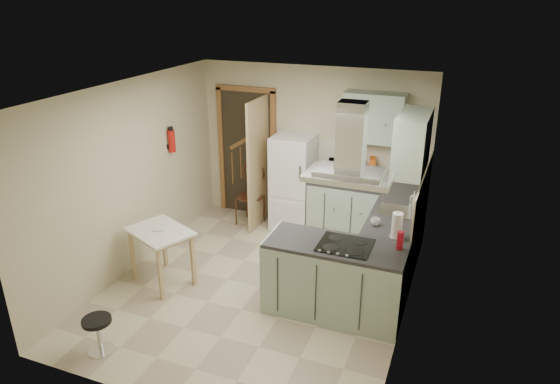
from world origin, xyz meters
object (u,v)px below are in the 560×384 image
at_px(bentwood_chair, 250,196).
at_px(peninsula, 335,279).
at_px(extractor_hood, 349,176).
at_px(stool, 99,335).
at_px(drop_leaf_table, 162,256).
at_px(fridge, 293,183).
at_px(microwave, 346,171).

bearing_deg(bentwood_chair, peninsula, -37.47).
distance_m(extractor_hood, stool, 3.08).
bearing_deg(peninsula, drop_leaf_table, -176.06).
bearing_deg(stool, extractor_hood, 35.15).
xyz_separation_m(peninsula, bentwood_chair, (-1.91, 1.85, 0.01)).
xyz_separation_m(drop_leaf_table, bentwood_chair, (0.32, 2.01, 0.10)).
bearing_deg(extractor_hood, fridge, 123.79).
height_order(bentwood_chair, stool, bentwood_chair).
distance_m(peninsula, drop_leaf_table, 2.23).
distance_m(extractor_hood, drop_leaf_table, 2.69).
xyz_separation_m(peninsula, drop_leaf_table, (-2.22, -0.15, -0.08)).
bearing_deg(extractor_hood, drop_leaf_table, -176.23).
xyz_separation_m(bentwood_chair, microwave, (1.50, 0.14, 0.58)).
height_order(extractor_hood, stool, extractor_hood).
xyz_separation_m(extractor_hood, stool, (-2.19, -1.54, -1.52)).
bearing_deg(peninsula, bentwood_chair, 135.81).
relative_size(fridge, extractor_hood, 1.67).
distance_m(peninsula, stool, 2.61).
relative_size(extractor_hood, microwave, 1.72).
bearing_deg(drop_leaf_table, microwave, 74.19).
bearing_deg(extractor_hood, peninsula, 180.00).
distance_m(fridge, peninsula, 2.35).
relative_size(drop_leaf_table, microwave, 1.51).
distance_m(peninsula, extractor_hood, 1.27).
distance_m(bentwood_chair, microwave, 1.62).
xyz_separation_m(extractor_hood, bentwood_chair, (-2.01, 1.85, -1.26)).
height_order(fridge, extractor_hood, extractor_hood).
distance_m(fridge, stool, 3.67).
distance_m(extractor_hood, bentwood_chair, 3.01).
relative_size(drop_leaf_table, stool, 1.96).
relative_size(fridge, stool, 3.72).
bearing_deg(microwave, drop_leaf_table, -146.61).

